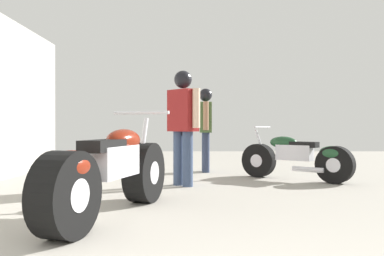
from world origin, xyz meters
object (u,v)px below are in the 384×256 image
Objects in this scene: motorcycle_black_naked at (297,158)px; mechanic_with_helmet at (184,117)px; motorcycle_maroon_cruiser at (111,173)px; mechanic_in_blue at (206,122)px.

mechanic_with_helmet is (-1.88, -0.61, 0.66)m from motorcycle_black_naked.
motorcycle_black_naked is 0.95× the size of mechanic_with_helmet.
mechanic_with_helmet is (0.66, 2.10, 0.60)m from motorcycle_maroon_cruiser.
motorcycle_maroon_cruiser is 1.39× the size of mechanic_in_blue.
motorcycle_black_naked is 2.09m from mechanic_with_helmet.
mechanic_in_blue is (1.07, 3.93, 0.54)m from motorcycle_maroon_cruiser.
motorcycle_maroon_cruiser is 1.31× the size of mechanic_with_helmet.
mechanic_with_helmet reaches higher than mechanic_in_blue.
mechanic_with_helmet is at bearing -161.94° from motorcycle_black_naked.
motorcycle_maroon_cruiser is 3.72m from motorcycle_black_naked.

